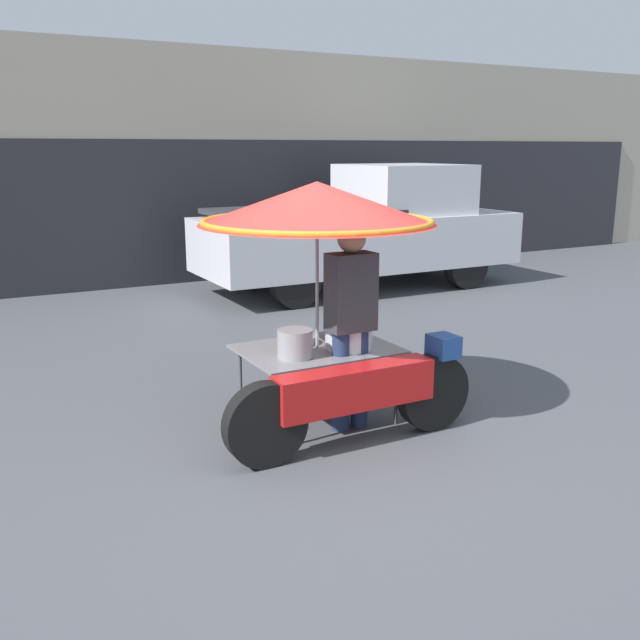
% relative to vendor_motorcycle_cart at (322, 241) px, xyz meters
% --- Properties ---
extents(ground_plane, '(36.00, 36.00, 0.00)m').
position_rel_vendor_motorcycle_cart_xyz_m(ground_plane, '(-0.26, -0.67, -1.54)').
color(ground_plane, '#4C4F54').
extents(shopfront_building, '(28.00, 2.06, 3.91)m').
position_rel_vendor_motorcycle_cart_xyz_m(shopfront_building, '(-0.26, 7.83, 0.41)').
color(shopfront_building, '#B2A893').
rests_on(shopfront_building, ground).
extents(vendor_motorcycle_cart, '(2.13, 1.91, 2.01)m').
position_rel_vendor_motorcycle_cart_xyz_m(vendor_motorcycle_cart, '(0.00, 0.00, 0.00)').
color(vendor_motorcycle_cart, black).
rests_on(vendor_motorcycle_cart, ground).
extents(vendor_person, '(0.38, 0.23, 1.69)m').
position_rel_vendor_motorcycle_cart_xyz_m(vendor_person, '(0.15, -0.20, -0.59)').
color(vendor_person, navy).
rests_on(vendor_person, ground).
extents(pickup_truck, '(5.23, 1.91, 2.00)m').
position_rel_vendor_motorcycle_cart_xyz_m(pickup_truck, '(3.49, 4.91, -0.58)').
color(pickup_truck, black).
rests_on(pickup_truck, ground).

